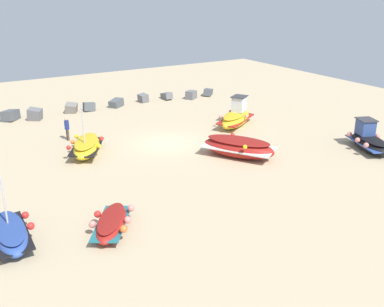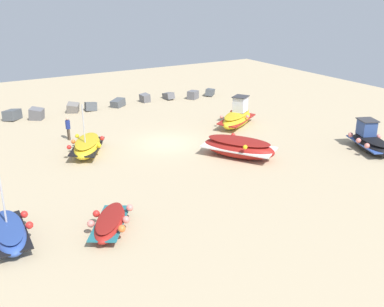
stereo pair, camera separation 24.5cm
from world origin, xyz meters
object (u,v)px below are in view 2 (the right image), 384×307
at_px(fishing_boat_4, 239,147).
at_px(person_walking, 68,127).
at_px(fishing_boat_0, 87,146).
at_px(fishing_boat_2, 370,141).
at_px(fishing_boat_1, 237,117).
at_px(fishing_boat_3, 110,222).
at_px(fishing_boat_5, 9,233).

xyz_separation_m(fishing_boat_4, person_walking, (-8.24, 8.77, 0.31)).
distance_m(fishing_boat_0, fishing_boat_2, 18.35).
distance_m(fishing_boat_0, fishing_boat_1, 11.94).
bearing_deg(fishing_boat_1, person_walking, 133.29).
height_order(fishing_boat_1, fishing_boat_2, fishing_boat_1).
relative_size(fishing_boat_1, fishing_boat_3, 1.28).
distance_m(fishing_boat_4, person_walking, 12.04).
height_order(fishing_boat_0, fishing_boat_5, fishing_boat_0).
bearing_deg(fishing_boat_5, person_walking, 155.44).
bearing_deg(fishing_boat_3, fishing_boat_2, 127.15).
relative_size(fishing_boat_2, fishing_boat_5, 1.08).
height_order(fishing_boat_0, fishing_boat_1, fishing_boat_0).
relative_size(fishing_boat_4, fishing_boat_5, 1.31).
height_order(fishing_boat_2, fishing_boat_4, fishing_boat_2).
xyz_separation_m(fishing_boat_2, fishing_boat_3, (-18.42, -1.19, -0.25)).
bearing_deg(fishing_boat_1, fishing_boat_3, -176.42).
bearing_deg(fishing_boat_2, fishing_boat_4, 88.97).
bearing_deg(fishing_boat_5, fishing_boat_2, 92.09).
relative_size(fishing_boat_5, person_walking, 2.31).
xyz_separation_m(fishing_boat_2, fishing_boat_5, (-22.45, 0.03, -0.18)).
relative_size(fishing_boat_1, fishing_boat_4, 0.89).
relative_size(fishing_boat_0, fishing_boat_4, 0.85).
bearing_deg(fishing_boat_0, fishing_boat_5, 173.97).
bearing_deg(fishing_boat_5, fishing_boat_1, 118.11).
bearing_deg(fishing_boat_4, fishing_boat_2, 35.72).
height_order(fishing_boat_2, fishing_boat_3, fishing_boat_2).
bearing_deg(fishing_boat_5, fishing_boat_0, 146.23).
xyz_separation_m(fishing_boat_3, fishing_boat_4, (10.31, 4.56, 0.26)).
xyz_separation_m(fishing_boat_1, person_walking, (-12.15, 3.23, 0.25)).
bearing_deg(fishing_boat_0, fishing_boat_3, -163.03).
height_order(fishing_boat_0, person_walking, fishing_boat_0).
relative_size(fishing_boat_0, fishing_boat_2, 1.03).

